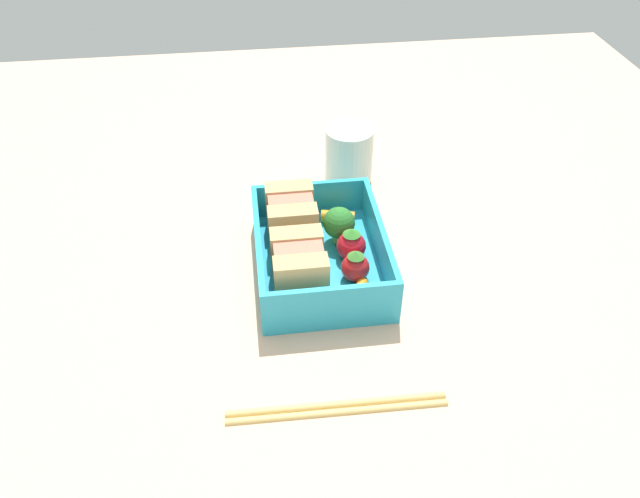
% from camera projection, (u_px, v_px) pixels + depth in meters
% --- Properties ---
extents(ground_plane, '(1.20, 1.20, 0.02)m').
position_uv_depth(ground_plane, '(320.00, 275.00, 0.67)').
color(ground_plane, '#E3B191').
extents(bento_tray, '(0.18, 0.13, 0.01)m').
position_uv_depth(bento_tray, '(320.00, 264.00, 0.66)').
color(bento_tray, '#27A5C7').
rests_on(bento_tray, ground_plane).
extents(bento_rim, '(0.18, 0.13, 0.04)m').
position_uv_depth(bento_rim, '(320.00, 245.00, 0.64)').
color(bento_rim, '#27A5C7').
rests_on(bento_rim, bento_tray).
extents(sandwich_left, '(0.07, 0.05, 0.05)m').
position_uv_depth(sandwich_left, '(299.00, 268.00, 0.61)').
color(sandwich_left, tan).
rests_on(sandwich_left, bento_tray).
extents(sandwich_center_left, '(0.07, 0.05, 0.05)m').
position_uv_depth(sandwich_center_left, '(291.00, 218.00, 0.67)').
color(sandwich_center_left, tan).
rests_on(sandwich_center_left, bento_tray).
extents(carrot_stick_left, '(0.04, 0.02, 0.01)m').
position_uv_depth(carrot_stick_left, '(359.00, 294.00, 0.61)').
color(carrot_stick_left, orange).
rests_on(carrot_stick_left, bento_tray).
extents(strawberry_left, '(0.03, 0.03, 0.03)m').
position_uv_depth(strawberry_left, '(355.00, 267.00, 0.62)').
color(strawberry_left, red).
rests_on(strawberry_left, bento_tray).
extents(strawberry_far_left, '(0.03, 0.03, 0.04)m').
position_uv_depth(strawberry_far_left, '(351.00, 246.00, 0.65)').
color(strawberry_far_left, red).
rests_on(strawberry_far_left, bento_tray).
extents(broccoli_floret, '(0.03, 0.03, 0.04)m').
position_uv_depth(broccoli_floret, '(339.00, 223.00, 0.66)').
color(broccoli_floret, '#8BCF5E').
rests_on(broccoli_floret, bento_tray).
extents(carrot_stick_far_left, '(0.02, 0.04, 0.01)m').
position_uv_depth(carrot_stick_far_left, '(338.00, 217.00, 0.70)').
color(carrot_stick_far_left, orange).
rests_on(carrot_stick_far_left, bento_tray).
extents(chopstick_pair, '(0.02, 0.19, 0.01)m').
position_uv_depth(chopstick_pair, '(337.00, 406.00, 0.52)').
color(chopstick_pair, tan).
rests_on(chopstick_pair, ground_plane).
extents(drinking_glass, '(0.06, 0.06, 0.07)m').
position_uv_depth(drinking_glass, '(349.00, 155.00, 0.77)').
color(drinking_glass, silver).
rests_on(drinking_glass, ground_plane).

